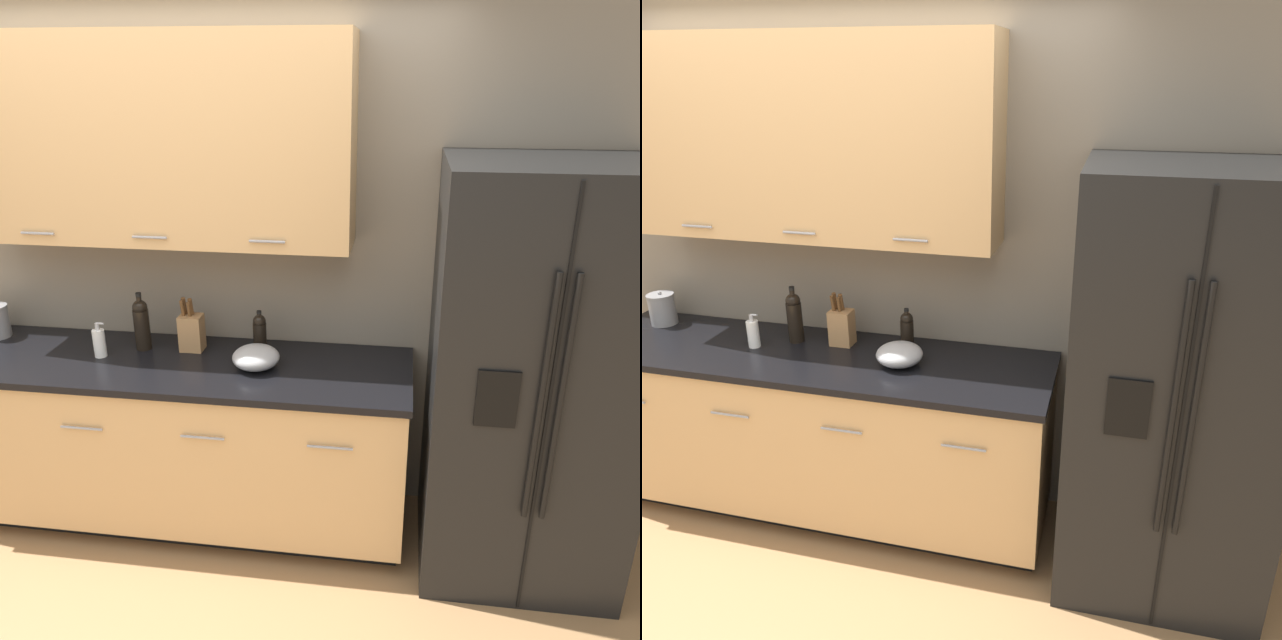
# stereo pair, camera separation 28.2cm
# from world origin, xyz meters

# --- Properties ---
(wall_back) EXTENTS (10.00, 0.39, 2.60)m
(wall_back) POSITION_xyz_m (-0.03, 1.30, 1.48)
(wall_back) COLOR gray
(wall_back) RESTS_ON ground_plane
(counter_unit) EXTENTS (2.40, 0.64, 0.91)m
(counter_unit) POSITION_xyz_m (-0.10, 1.01, 0.46)
(counter_unit) COLOR black
(counter_unit) RESTS_ON ground_plane
(refrigerator) EXTENTS (0.86, 0.76, 1.90)m
(refrigerator) POSITION_xyz_m (1.60, 0.96, 0.95)
(refrigerator) COLOR black
(refrigerator) RESTS_ON ground_plane
(knife_block) EXTENTS (0.11, 0.09, 0.27)m
(knife_block) POSITION_xyz_m (-0.00, 1.15, 1.01)
(knife_block) COLOR #A87A4C
(knife_block) RESTS_ON counter_unit
(wine_bottle) EXTENTS (0.08, 0.08, 0.30)m
(wine_bottle) POSITION_xyz_m (-0.25, 1.12, 1.05)
(wine_bottle) COLOR black
(wine_bottle) RESTS_ON counter_unit
(soap_dispenser) EXTENTS (0.06, 0.06, 0.18)m
(soap_dispenser) POSITION_xyz_m (-0.42, 1.01, 0.99)
(soap_dispenser) COLOR white
(soap_dispenser) RESTS_ON counter_unit
(oil_bottle) EXTENTS (0.07, 0.07, 0.22)m
(oil_bottle) POSITION_xyz_m (0.34, 1.17, 1.02)
(oil_bottle) COLOR black
(oil_bottle) RESTS_ON counter_unit
(mixing_bowl) EXTENTS (0.22, 0.22, 0.11)m
(mixing_bowl) POSITION_xyz_m (0.36, 0.99, 0.97)
(mixing_bowl) COLOR #A3A3A5
(mixing_bowl) RESTS_ON counter_unit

